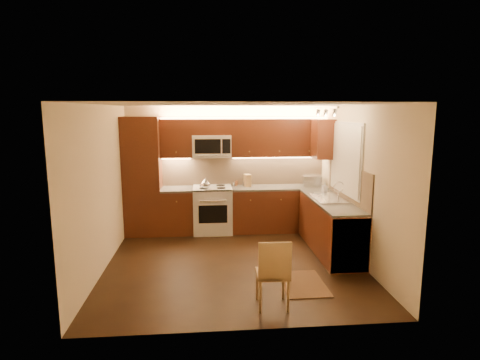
{
  "coord_description": "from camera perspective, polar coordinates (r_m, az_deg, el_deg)",
  "views": [
    {
      "loc": [
        -0.44,
        -6.03,
        2.41
      ],
      "look_at": [
        0.15,
        0.55,
        1.25
      ],
      "focal_mm": 29.64,
      "sensor_mm": 36.0,
      "label": 1
    }
  ],
  "objects": [
    {
      "name": "microwave",
      "position": [
        7.87,
        -4.09,
        4.9
      ],
      "size": [
        0.76,
        0.38,
        0.44
      ],
      "primitive_type": null,
      "color": "silver",
      "rests_on": "wall_back"
    },
    {
      "name": "pantry",
      "position": [
        7.93,
        -13.83,
        0.52
      ],
      "size": [
        0.7,
        0.6,
        2.3
      ],
      "primitive_type": "cube",
      "color": "#401F0D",
      "rests_on": "floor"
    },
    {
      "name": "backsplash_right",
      "position": [
        6.98,
        15.33,
        -0.38
      ],
      "size": [
        0.02,
        2.0,
        0.6
      ],
      "primitive_type": "cube",
      "color": "tan",
      "rests_on": "wall_right"
    },
    {
      "name": "kettle",
      "position": [
        7.66,
        -4.99,
        -0.46
      ],
      "size": [
        0.22,
        0.22,
        0.22
      ],
      "primitive_type": null,
      "rotation": [
        0.0,
        0.0,
        0.19
      ],
      "color": "silver",
      "rests_on": "stove"
    },
    {
      "name": "faucet",
      "position": [
        7.11,
        14.03,
        -1.37
      ],
      "size": [
        0.2,
        0.04,
        0.3
      ],
      "primitive_type": null,
      "color": "silver",
      "rests_on": "counter_right"
    },
    {
      "name": "ceiling",
      "position": [
        6.05,
        -0.97,
        10.81
      ],
      "size": [
        4.0,
        4.0,
        0.01
      ],
      "primitive_type": "cube",
      "color": "beige",
      "rests_on": "ground"
    },
    {
      "name": "counter_back_right",
      "position": [
        8.02,
        5.61,
        -1.09
      ],
      "size": [
        1.92,
        0.6,
        0.04
      ],
      "primitive_type": "cube",
      "color": "#393633",
      "rests_on": "base_cab_back_right"
    },
    {
      "name": "base_cab_back_left",
      "position": [
        8.0,
        -8.92,
        -4.49
      ],
      "size": [
        0.62,
        0.6,
        0.86
      ],
      "primitive_type": "cube",
      "color": "#401F0D",
      "rests_on": "floor"
    },
    {
      "name": "upper_cab_back_left",
      "position": [
        7.9,
        -9.15,
        5.94
      ],
      "size": [
        0.62,
        0.35,
        0.75
      ],
      "primitive_type": "cube",
      "color": "#401F0D",
      "rests_on": "wall_back"
    },
    {
      "name": "sink",
      "position": [
        7.07,
        12.62,
        -2.0
      ],
      "size": [
        0.52,
        0.86,
        0.15
      ],
      "primitive_type": null,
      "color": "silver",
      "rests_on": "counter_right"
    },
    {
      "name": "wall_back",
      "position": [
        8.13,
        -1.96,
        1.74
      ],
      "size": [
        4.0,
        0.01,
        2.5
      ],
      "primitive_type": "cube",
      "color": "beige",
      "rests_on": "ground"
    },
    {
      "name": "spice_jar_b",
      "position": [
        8.11,
        -0.49,
        -0.42
      ],
      "size": [
        0.06,
        0.06,
        0.1
      ],
      "primitive_type": "cylinder",
      "rotation": [
        0.0,
        0.0,
        0.38
      ],
      "color": "brown",
      "rests_on": "counter_back_right"
    },
    {
      "name": "base_cab_right",
      "position": [
        7.06,
        12.83,
        -6.58
      ],
      "size": [
        0.6,
        2.0,
        0.86
      ],
      "primitive_type": "cube",
      "color": "#401F0D",
      "rests_on": "floor"
    },
    {
      "name": "counter_back_left",
      "position": [
        7.9,
        -9.01,
        -1.33
      ],
      "size": [
        0.62,
        0.6,
        0.04
      ],
      "primitive_type": "cube",
      "color": "#393633",
      "rests_on": "base_cab_back_left"
    },
    {
      "name": "upper_cab_bridge",
      "position": [
        7.87,
        -4.13,
        7.63
      ],
      "size": [
        0.76,
        0.35,
        0.31
      ],
      "primitive_type": "cube",
      "color": "#401F0D",
      "rests_on": "wall_back"
    },
    {
      "name": "counter_right",
      "position": [
        6.95,
        12.97,
        -3.02
      ],
      "size": [
        0.6,
        2.0,
        0.04
      ],
      "primitive_type": "cube",
      "color": "#393633",
      "rests_on": "base_cab_right"
    },
    {
      "name": "backsplash_back",
      "position": [
        8.15,
        0.5,
        1.42
      ],
      "size": [
        3.3,
        0.02,
        0.6
      ],
      "primitive_type": "cube",
      "color": "tan",
      "rests_on": "wall_back"
    },
    {
      "name": "window_frame",
      "position": [
        7.06,
        15.02,
        3.03
      ],
      "size": [
        0.03,
        1.44,
        1.24
      ],
      "primitive_type": "cube",
      "color": "silver",
      "rests_on": "wall_right"
    },
    {
      "name": "stove",
      "position": [
        7.95,
        -3.96,
        -4.26
      ],
      "size": [
        0.76,
        0.65,
        0.92
      ],
      "primitive_type": null,
      "color": "silver",
      "rests_on": "floor"
    },
    {
      "name": "wall_left",
      "position": [
        6.34,
        -19.28,
        -1.15
      ],
      "size": [
        0.01,
        4.0,
        2.5
      ],
      "primitive_type": "cube",
      "color": "beige",
      "rests_on": "ground"
    },
    {
      "name": "base_cab_back_right",
      "position": [
        8.12,
        5.56,
        -4.21
      ],
      "size": [
        1.92,
        0.6,
        0.86
      ],
      "primitive_type": "cube",
      "color": "#401F0D",
      "rests_on": "floor"
    },
    {
      "name": "dishwasher",
      "position": [
        6.43,
        14.74,
        -8.32
      ],
      "size": [
        0.58,
        0.6,
        0.84
      ],
      "primitive_type": "cube",
      "color": "silver",
      "rests_on": "floor"
    },
    {
      "name": "wall_front",
      "position": [
        4.22,
        1.05,
        -6.01
      ],
      "size": [
        4.0,
        0.01,
        2.5
      ],
      "primitive_type": "cube",
      "color": "beige",
      "rests_on": "ground"
    },
    {
      "name": "floor",
      "position": [
        6.51,
        -0.9,
        -11.77
      ],
      "size": [
        4.0,
        4.0,
        0.01
      ],
      "primitive_type": "cube",
      "color": "black",
      "rests_on": "ground"
    },
    {
      "name": "upper_cab_back_right",
      "position": [
        8.01,
        5.57,
        6.08
      ],
      "size": [
        1.92,
        0.35,
        0.75
      ],
      "primitive_type": "cube",
      "color": "#401F0D",
      "rests_on": "wall_back"
    },
    {
      "name": "soap_bottle",
      "position": [
        7.65,
        12.1,
        -1.0
      ],
      "size": [
        0.1,
        0.1,
        0.17
      ],
      "primitive_type": "imported",
      "rotation": [
        0.0,
        0.0,
        0.29
      ],
      "color": "silver",
      "rests_on": "counter_right"
    },
    {
      "name": "knife_block",
      "position": [
        7.99,
        1.08,
        -0.04
      ],
      "size": [
        0.15,
        0.2,
        0.25
      ],
      "primitive_type": "cube",
      "rotation": [
        0.0,
        0.0,
        0.24
      ],
      "color": "olive",
      "rests_on": "counter_back_right"
    },
    {
      "name": "track_light_bar",
      "position": [
        6.73,
        12.26,
        10.16
      ],
      "size": [
        0.04,
        1.2,
        0.03
      ],
      "primitive_type": "cube",
      "color": "silver",
      "rests_on": "ceiling"
    },
    {
      "name": "window_blinds",
      "position": [
        7.05,
        14.87,
        3.03
      ],
      "size": [
        0.02,
        1.36,
        1.16
      ],
      "primitive_type": "cube",
      "color": "silver",
      "rests_on": "wall_right"
    },
    {
      "name": "spice_jar_c",
      "position": [
        8.0,
        -0.87,
        -0.61
      ],
      "size": [
        0.05,
        0.05,
        0.09
      ],
      "primitive_type": "cylinder",
      "rotation": [
        0.0,
        0.0,
        -0.1
      ],
      "color": "silver",
      "rests_on": "counter_back_right"
    },
    {
      "name": "dining_chair",
      "position": [
        5.03,
        4.71,
        -13.07
      ],
      "size": [
        0.4,
        0.4,
        0.89
      ],
      "primitive_type": null,
      "rotation": [
        0.0,
        0.0,
        -0.03
      ],
      "color": "olive",
      "rests_on": "floor"
    },
    {
      "name": "spice_jar_d",
      "position": [
        8.06,
        -0.62,
        -0.54
      ],
      "size": [
        0.05,
        0.05,
        0.09
      ],
      "primitive_type": "cylinder",
      "rotation": [
        0.0,
        0.0,
        0.13
      ],
      "color": "brown",
      "rests_on": "counter_back_right"
    },
    {
      "name": "upper_cab_right_corner",
      "position": [
        7.79,
        11.87,
        5.81
      ],
      "size": [
        0.35,
        0.5,
        0.75
      ],
      "primitive_type": "cube",
      "color": "#401F0D",
      "rests_on": "wall_right"
    },
    {
      "name": "wall_right",
      "position": [
        6.61,
        16.63,
        -0.58
      ],
      "size": [
        0.01,
        4.0,
        2.5
      ],
      "primitive_type": "cube",
      "color": "beige",
      "rests_on": "ground"
    },
    {
      "name": "spice_jar_a",
      "position": [
        8.03,
        0.53,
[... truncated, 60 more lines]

